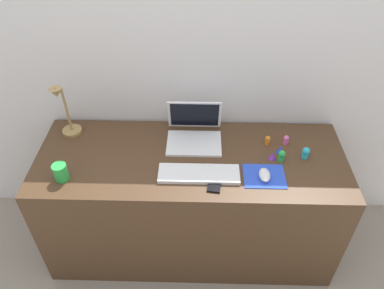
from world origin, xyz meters
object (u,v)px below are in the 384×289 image
object	(u,v)px
mouse	(265,175)
toy_figurine_cyan	(306,153)
toy_figurine_orange	(268,140)
toy_figurine_purple	(272,156)
toy_figurine_blue	(280,150)
toy_figurine_pink	(286,140)
keyboard	(199,174)
cell_phone	(215,183)
coffee_mug	(60,172)
toy_figurine_green	(282,156)
laptop	(194,130)
desk_lamp	(65,112)

from	to	relation	value
mouse	toy_figurine_cyan	xyz separation A→B (m)	(0.23, 0.16, 0.01)
toy_figurine_orange	toy_figurine_purple	bearing A→B (deg)	-85.63
mouse	toy_figurine_orange	size ratio (longest dim) A/B	1.83
toy_figurine_blue	toy_figurine_pink	world-z (taller)	toy_figurine_pink
keyboard	toy_figurine_orange	distance (m)	0.45
cell_phone	toy_figurine_blue	distance (m)	0.43
coffee_mug	toy_figurine_green	world-z (taller)	coffee_mug
mouse	coffee_mug	xyz separation A→B (m)	(-1.01, -0.03, 0.02)
coffee_mug	toy_figurine_purple	world-z (taller)	coffee_mug
keyboard	toy_figurine_cyan	distance (m)	0.58
toy_figurine_blue	toy_figurine_purple	distance (m)	0.07
toy_figurine_green	coffee_mug	bearing A→B (deg)	-171.75
toy_figurine_orange	toy_figurine_pink	xyz separation A→B (m)	(0.10, 0.01, 0.00)
laptop	toy_figurine_purple	world-z (taller)	laptop
desk_lamp	toy_figurine_pink	size ratio (longest dim) A/B	6.36
mouse	toy_figurine_cyan	size ratio (longest dim) A/B	1.45
toy_figurine_orange	mouse	bearing A→B (deg)	-100.37
coffee_mug	toy_figurine_orange	bearing A→B (deg)	15.54
toy_figurine_blue	toy_figurine_cyan	xyz separation A→B (m)	(0.13, -0.03, 0.01)
toy_figurine_blue	toy_figurine_orange	xyz separation A→B (m)	(-0.06, 0.07, 0.00)
desk_lamp	toy_figurine_green	xyz separation A→B (m)	(1.16, -0.18, -0.13)
toy_figurine_purple	desk_lamp	bearing A→B (deg)	171.45
mouse	cell_phone	world-z (taller)	mouse
desk_lamp	toy_figurine_pink	bearing A→B (deg)	-1.91
mouse	toy_figurine_purple	size ratio (longest dim) A/B	2.37
toy_figurine_orange	toy_figurine_purple	xyz separation A→B (m)	(0.01, -0.12, -0.01)
toy_figurine_blue	toy_figurine_purple	size ratio (longest dim) A/B	1.13
coffee_mug	cell_phone	bearing A→B (deg)	-0.96
desk_lamp	coffee_mug	world-z (taller)	desk_lamp
coffee_mug	toy_figurine_cyan	distance (m)	1.26
mouse	toy_figurine_purple	bearing A→B (deg)	67.85
laptop	toy_figurine_purple	distance (m)	0.45
toy_figurine_pink	toy_figurine_orange	bearing A→B (deg)	-176.86
desk_lamp	toy_figurine_blue	distance (m)	1.18
toy_figurine_orange	toy_figurine_green	bearing A→B (deg)	-67.68
keyboard	toy_figurine_cyan	xyz separation A→B (m)	(0.56, 0.15, 0.02)
mouse	toy_figurine_pink	distance (m)	0.31
keyboard	desk_lamp	world-z (taller)	desk_lamp
toy_figurine_pink	toy_figurine_purple	distance (m)	0.16
keyboard	toy_figurine_cyan	size ratio (longest dim) A/B	6.17
toy_figurine_orange	toy_figurine_purple	world-z (taller)	toy_figurine_orange
mouse	toy_figurine_pink	xyz separation A→B (m)	(0.15, 0.27, 0.01)
keyboard	toy_figurine_orange	world-z (taller)	toy_figurine_orange
mouse	toy_figurine_pink	world-z (taller)	toy_figurine_pink
desk_lamp	toy_figurine_orange	size ratio (longest dim) A/B	6.55
toy_figurine_pink	coffee_mug	bearing A→B (deg)	-165.50
mouse	toy_figurine_green	world-z (taller)	toy_figurine_green
toy_figurine_green	toy_figurine_purple	bearing A→B (deg)	166.73
keyboard	toy_figurine_green	world-z (taller)	toy_figurine_green
keyboard	toy_figurine_purple	distance (m)	0.41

